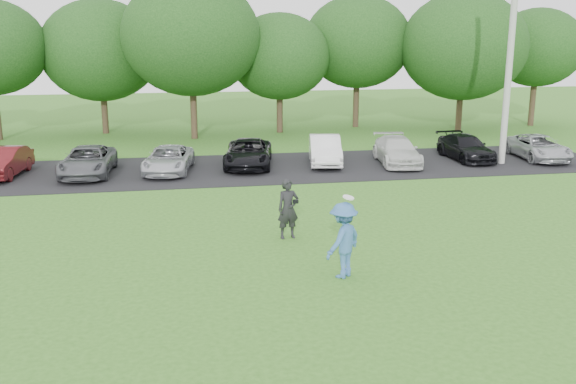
# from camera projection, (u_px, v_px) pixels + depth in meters

# --- Properties ---
(ground) EXTENTS (100.00, 100.00, 0.00)m
(ground) POSITION_uv_depth(u_px,v_px,m) (314.00, 281.00, 15.11)
(ground) COLOR #31641C
(ground) RESTS_ON ground
(parking_lot) EXTENTS (32.00, 6.50, 0.03)m
(parking_lot) POSITION_uv_depth(u_px,v_px,m) (249.00, 168.00, 27.53)
(parking_lot) COLOR black
(parking_lot) RESTS_ON ground
(utility_pole) EXTENTS (0.28, 0.28, 9.08)m
(utility_pole) POSITION_uv_depth(u_px,v_px,m) (510.00, 60.00, 27.46)
(utility_pole) COLOR #ACACA7
(utility_pole) RESTS_ON ground
(frisbee_player) EXTENTS (1.34, 1.29, 2.01)m
(frisbee_player) POSITION_uv_depth(u_px,v_px,m) (343.00, 240.00, 15.16)
(frisbee_player) COLOR #38669F
(frisbee_player) RESTS_ON ground
(camera_bystander) EXTENTS (0.68, 0.51, 1.71)m
(camera_bystander) POSITION_uv_depth(u_px,v_px,m) (288.00, 209.00, 18.07)
(camera_bystander) COLOR black
(camera_bystander) RESTS_ON ground
(parked_cars) EXTENTS (28.50, 4.93, 1.25)m
(parked_cars) POSITION_uv_depth(u_px,v_px,m) (266.00, 155.00, 27.48)
(parked_cars) COLOR black
(parked_cars) RESTS_ON parking_lot
(tree_row) EXTENTS (42.39, 9.85, 8.64)m
(tree_row) POSITION_uv_depth(u_px,v_px,m) (254.00, 47.00, 35.92)
(tree_row) COLOR #38281C
(tree_row) RESTS_ON ground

